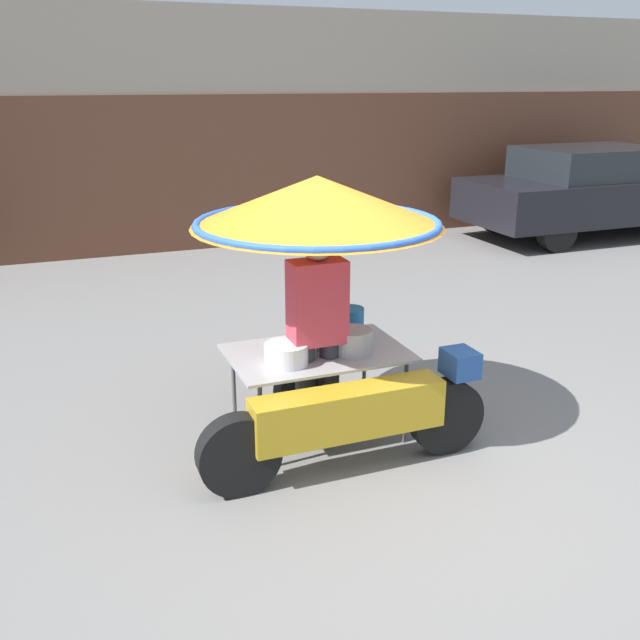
{
  "coord_description": "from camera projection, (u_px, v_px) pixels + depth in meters",
  "views": [
    {
      "loc": [
        -1.93,
        -3.62,
        2.47
      ],
      "look_at": [
        -0.24,
        0.7,
        0.9
      ],
      "focal_mm": 40.0,
      "sensor_mm": 36.0,
      "label": 1
    }
  ],
  "objects": [
    {
      "name": "vendor_motorcycle_cart",
      "position": [
        322.0,
        245.0,
        4.7
      ],
      "size": [
        2.0,
        1.68,
        1.87
      ],
      "color": "black",
      "rests_on": "ground"
    },
    {
      "name": "vendor_person",
      "position": [
        317.0,
        329.0,
        4.83
      ],
      "size": [
        0.38,
        0.22,
        1.54
      ],
      "color": "#2D2D33",
      "rests_on": "ground"
    },
    {
      "name": "shopfront_building",
      "position": [
        164.0,
        129.0,
        11.14
      ],
      "size": [
        28.0,
        2.06,
        3.47
      ],
      "color": "gray",
      "rests_on": "ground"
    },
    {
      "name": "ground_plane",
      "position": [
        393.0,
        477.0,
        4.65
      ],
      "size": [
        36.0,
        36.0,
        0.0
      ],
      "primitive_type": "plane",
      "color": "slate"
    },
    {
      "name": "parked_car",
      "position": [
        597.0,
        190.0,
        11.59
      ],
      "size": [
        4.51,
        1.78,
        1.44
      ],
      "color": "black",
      "rests_on": "ground"
    }
  ]
}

